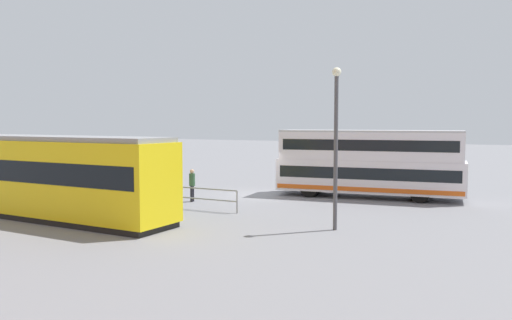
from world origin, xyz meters
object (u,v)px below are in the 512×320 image
at_px(tram_yellow, 48,176).
at_px(pedestrian_near_railing, 192,183).
at_px(street_lamp, 336,135).
at_px(pedestrian_crossing, 166,194).
at_px(double_decker_bus, 369,163).
at_px(info_sign, 122,169).

xyz_separation_m(tram_yellow, pedestrian_near_railing, (-2.95, -6.81, -0.88)).
bearing_deg(street_lamp, pedestrian_crossing, 1.70).
relative_size(pedestrian_near_railing, street_lamp, 0.27).
xyz_separation_m(tram_yellow, street_lamp, (-12.09, -3.47, 1.86)).
bearing_deg(pedestrian_near_railing, pedestrian_crossing, 106.08).
relative_size(double_decker_bus, street_lamp, 1.65).
bearing_deg(pedestrian_crossing, info_sign, -22.90).
distance_m(tram_yellow, pedestrian_crossing, 5.21).
distance_m(pedestrian_crossing, info_sign, 4.75).
relative_size(info_sign, street_lamp, 0.40).
xyz_separation_m(double_decker_bus, info_sign, (11.17, 7.74, -0.17)).
height_order(tram_yellow, street_lamp, street_lamp).
xyz_separation_m(double_decker_bus, pedestrian_crossing, (6.86, 9.56, -1.00)).
xyz_separation_m(pedestrian_near_railing, pedestrian_crossing, (-1.03, 3.58, -0.07)).
bearing_deg(double_decker_bus, info_sign, 34.71).
xyz_separation_m(info_sign, street_lamp, (-12.42, 1.58, 1.97)).
xyz_separation_m(tram_yellow, pedestrian_crossing, (-3.98, -3.23, -0.95)).
distance_m(pedestrian_near_railing, street_lamp, 10.11).
xyz_separation_m(double_decker_bus, tram_yellow, (10.84, 12.79, -0.05)).
distance_m(double_decker_bus, street_lamp, 9.57).
relative_size(tram_yellow, pedestrian_crossing, 7.92).
bearing_deg(info_sign, tram_yellow, 93.73).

